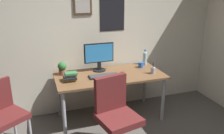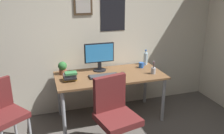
{
  "view_description": "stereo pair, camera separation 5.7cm",
  "coord_description": "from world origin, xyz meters",
  "px_view_note": "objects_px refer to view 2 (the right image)",
  "views": [
    {
      "loc": [
        -0.86,
        -1.43,
        1.96
      ],
      "look_at": [
        0.15,
        1.59,
        0.88
      ],
      "focal_mm": 37.73,
      "sensor_mm": 36.0,
      "label": 1
    },
    {
      "loc": [
        -0.8,
        -1.45,
        1.96
      ],
      "look_at": [
        0.15,
        1.59,
        0.88
      ],
      "focal_mm": 37.73,
      "sensor_mm": 36.0,
      "label": 2
    }
  ],
  "objects_px": {
    "keyboard": "(104,76)",
    "book_stack_left": "(70,76)",
    "monitor": "(99,56)",
    "office_chair": "(115,111)",
    "coffee_mug_near": "(141,65)",
    "computer_mouse": "(123,73)",
    "potted_plant": "(63,68)",
    "side_chair": "(3,110)",
    "pen_cup": "(153,70)",
    "water_bottle": "(146,58)"
  },
  "relations": [
    {
      "from": "monitor",
      "to": "book_stack_left",
      "type": "height_order",
      "value": "monitor"
    },
    {
      "from": "keyboard",
      "to": "water_bottle",
      "type": "xyz_separation_m",
      "value": [
        0.82,
        0.35,
        0.09
      ]
    },
    {
      "from": "monitor",
      "to": "book_stack_left",
      "type": "distance_m",
      "value": 0.6
    },
    {
      "from": "water_bottle",
      "to": "book_stack_left",
      "type": "relative_size",
      "value": 1.35
    },
    {
      "from": "keyboard",
      "to": "computer_mouse",
      "type": "bearing_deg",
      "value": 0.82
    },
    {
      "from": "monitor",
      "to": "computer_mouse",
      "type": "distance_m",
      "value": 0.46
    },
    {
      "from": "keyboard",
      "to": "book_stack_left",
      "type": "distance_m",
      "value": 0.48
    },
    {
      "from": "side_chair",
      "to": "keyboard",
      "type": "xyz_separation_m",
      "value": [
        1.36,
        0.18,
        0.24
      ]
    },
    {
      "from": "office_chair",
      "to": "coffee_mug_near",
      "type": "bearing_deg",
      "value": 50.03
    },
    {
      "from": "book_stack_left",
      "to": "side_chair",
      "type": "bearing_deg",
      "value": -168.4
    },
    {
      "from": "keyboard",
      "to": "book_stack_left",
      "type": "xyz_separation_m",
      "value": [
        -0.48,
        0.0,
        0.05
      ]
    },
    {
      "from": "monitor",
      "to": "potted_plant",
      "type": "bearing_deg",
      "value": -179.96
    },
    {
      "from": "side_chair",
      "to": "monitor",
      "type": "distance_m",
      "value": 1.52
    },
    {
      "from": "monitor",
      "to": "coffee_mug_near",
      "type": "xyz_separation_m",
      "value": [
        0.68,
        -0.07,
        -0.2
      ]
    },
    {
      "from": "coffee_mug_near",
      "to": "office_chair",
      "type": "bearing_deg",
      "value": -129.97
    },
    {
      "from": "monitor",
      "to": "keyboard",
      "type": "relative_size",
      "value": 1.07
    },
    {
      "from": "keyboard",
      "to": "potted_plant",
      "type": "relative_size",
      "value": 2.21
    },
    {
      "from": "potted_plant",
      "to": "book_stack_left",
      "type": "xyz_separation_m",
      "value": [
        0.07,
        -0.28,
        -0.05
      ]
    },
    {
      "from": "office_chair",
      "to": "monitor",
      "type": "xyz_separation_m",
      "value": [
        0.06,
        0.95,
        0.44
      ]
    },
    {
      "from": "computer_mouse",
      "to": "coffee_mug_near",
      "type": "relative_size",
      "value": 0.94
    },
    {
      "from": "computer_mouse",
      "to": "office_chair",
      "type": "bearing_deg",
      "value": -117.39
    },
    {
      "from": "coffee_mug_near",
      "to": "computer_mouse",
      "type": "bearing_deg",
      "value": -152.05
    },
    {
      "from": "computer_mouse",
      "to": "coffee_mug_near",
      "type": "distance_m",
      "value": 0.44
    },
    {
      "from": "monitor",
      "to": "computer_mouse",
      "type": "xyz_separation_m",
      "value": [
        0.29,
        -0.28,
        -0.22
      ]
    },
    {
      "from": "office_chair",
      "to": "water_bottle",
      "type": "xyz_separation_m",
      "value": [
        0.87,
        1.02,
        0.31
      ]
    },
    {
      "from": "computer_mouse",
      "to": "potted_plant",
      "type": "relative_size",
      "value": 0.56
    },
    {
      "from": "coffee_mug_near",
      "to": "water_bottle",
      "type": "bearing_deg",
      "value": 45.51
    },
    {
      "from": "computer_mouse",
      "to": "water_bottle",
      "type": "relative_size",
      "value": 0.44
    },
    {
      "from": "potted_plant",
      "to": "side_chair",
      "type": "bearing_deg",
      "value": -150.33
    },
    {
      "from": "computer_mouse",
      "to": "book_stack_left",
      "type": "bearing_deg",
      "value": -179.88
    },
    {
      "from": "monitor",
      "to": "book_stack_left",
      "type": "xyz_separation_m",
      "value": [
        -0.49,
        -0.28,
        -0.18
      ]
    },
    {
      "from": "potted_plant",
      "to": "pen_cup",
      "type": "xyz_separation_m",
      "value": [
        1.3,
        -0.39,
        -0.05
      ]
    },
    {
      "from": "office_chair",
      "to": "water_bottle",
      "type": "relative_size",
      "value": 3.76
    },
    {
      "from": "monitor",
      "to": "keyboard",
      "type": "height_order",
      "value": "monitor"
    },
    {
      "from": "pen_cup",
      "to": "book_stack_left",
      "type": "height_order",
      "value": "pen_cup"
    },
    {
      "from": "office_chair",
      "to": "book_stack_left",
      "type": "distance_m",
      "value": 0.84
    },
    {
      "from": "monitor",
      "to": "book_stack_left",
      "type": "relative_size",
      "value": 2.47
    },
    {
      "from": "monitor",
      "to": "potted_plant",
      "type": "height_order",
      "value": "monitor"
    },
    {
      "from": "potted_plant",
      "to": "book_stack_left",
      "type": "height_order",
      "value": "potted_plant"
    },
    {
      "from": "computer_mouse",
      "to": "pen_cup",
      "type": "xyz_separation_m",
      "value": [
        0.44,
        -0.11,
        0.04
      ]
    },
    {
      "from": "computer_mouse",
      "to": "coffee_mug_near",
      "type": "height_order",
      "value": "coffee_mug_near"
    },
    {
      "from": "office_chair",
      "to": "coffee_mug_near",
      "type": "height_order",
      "value": "office_chair"
    },
    {
      "from": "office_chair",
      "to": "coffee_mug_near",
      "type": "xyz_separation_m",
      "value": [
        0.74,
        0.88,
        0.24
      ]
    },
    {
      "from": "book_stack_left",
      "to": "water_bottle",
      "type": "bearing_deg",
      "value": 14.83
    },
    {
      "from": "computer_mouse",
      "to": "book_stack_left",
      "type": "distance_m",
      "value": 0.78
    },
    {
      "from": "keyboard",
      "to": "potted_plant",
      "type": "xyz_separation_m",
      "value": [
        -0.55,
        0.28,
        0.09
      ]
    },
    {
      "from": "pen_cup",
      "to": "computer_mouse",
      "type": "bearing_deg",
      "value": 166.34
    },
    {
      "from": "coffee_mug_near",
      "to": "pen_cup",
      "type": "relative_size",
      "value": 0.58
    },
    {
      "from": "water_bottle",
      "to": "book_stack_left",
      "type": "bearing_deg",
      "value": -165.17
    },
    {
      "from": "side_chair",
      "to": "pen_cup",
      "type": "distance_m",
      "value": 2.12
    }
  ]
}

